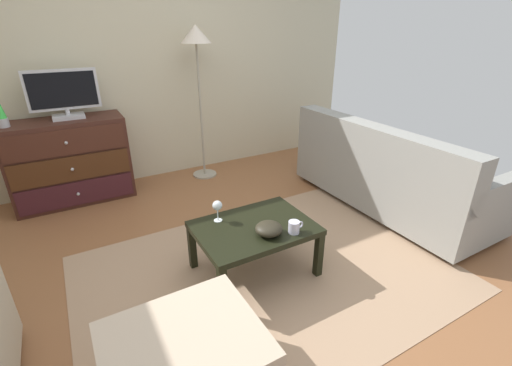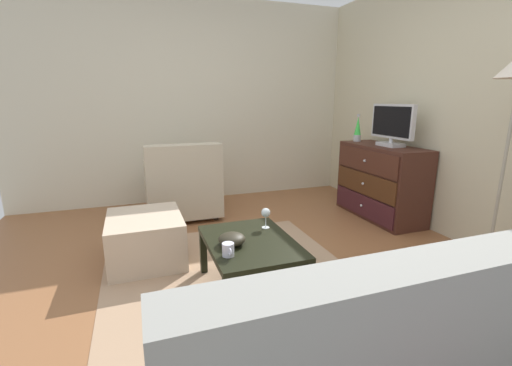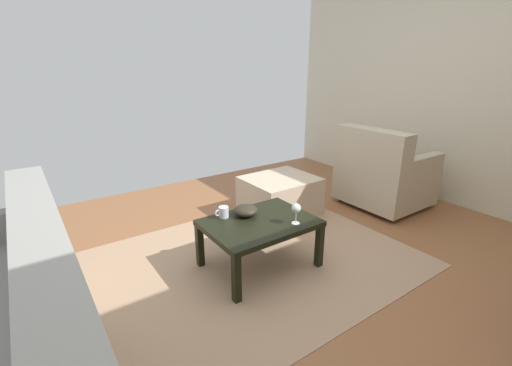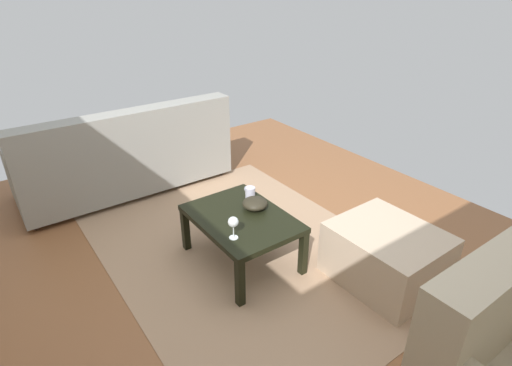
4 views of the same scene
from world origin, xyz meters
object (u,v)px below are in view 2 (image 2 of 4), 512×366
lava_lamp (358,129)px  mug (228,250)px  armchair (183,187)px  ottoman (146,238)px  tv (392,125)px  bowl_decorative (232,239)px  coffee_table (250,247)px  wine_glass (266,213)px  dresser (381,182)px

lava_lamp → mug: bearing=-51.6°
armchair → ottoman: size_ratio=1.25×
tv → bowl_decorative: bearing=-64.8°
coffee_table → mug: mug is taller
wine_glass → ottoman: 1.08m
coffee_table → armchair: (-1.80, -0.23, 0.02)m
bowl_decorative → armchair: armchair is taller
wine_glass → mug: 0.56m
dresser → bowl_decorative: size_ratio=5.92×
coffee_table → wine_glass: size_ratio=5.14×
tv → armchair: 2.45m
dresser → coffee_table: 2.18m
mug → lava_lamp: bearing=128.4°
dresser → tv: size_ratio=1.75×
coffee_table → ottoman: ottoman is taller
bowl_decorative → ottoman: (-0.78, -0.54, -0.23)m
coffee_table → ottoman: 1.02m
lava_lamp → mug: lava_lamp is taller
dresser → tv: 0.66m
tv → wine_glass: size_ratio=3.95×
bowl_decorative → dresser: bearing=117.1°
wine_glass → armchair: bearing=-165.5°
armchair → ottoman: (1.05, -0.46, -0.15)m
coffee_table → armchair: bearing=-172.8°
mug → bowl_decorative: (-0.16, 0.07, -0.00)m
dresser → coffee_table: (1.02, -1.93, -0.08)m
mug → bowl_decorative: 0.17m
bowl_decorative → wine_glass: bearing=124.1°
coffee_table → mug: size_ratio=7.08×
mug → armchair: armchair is taller
dresser → ottoman: 2.63m
lava_lamp → coffee_table: size_ratio=0.41×
mug → bowl_decorative: bearing=156.8°
dresser → coffee_table: dresser is taller
lava_lamp → coffee_table: 2.47m
dresser → tv: (0.07, 0.02, 0.66)m
lava_lamp → wine_glass: bearing=-53.0°
wine_glass → bowl_decorative: wine_glass is taller
wine_glass → armchair: armchair is taller
mug → armchair: size_ratio=0.13×
tv → bowl_decorative: size_ratio=3.38×
wine_glass → mug: bearing=-46.2°
coffee_table → armchair: 1.81m
tv → ottoman: tv is taller
dresser → coffee_table: bearing=-62.0°
tv → mug: tv is taller
tv → dresser: bearing=-161.8°
lava_lamp → mug: 2.73m
tv → ottoman: bearing=-85.6°
armchair → lava_lamp: bearing=81.1°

